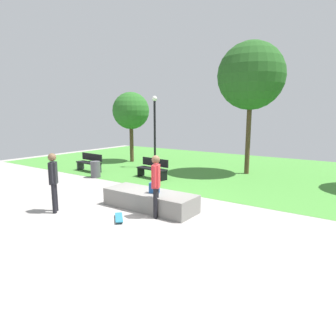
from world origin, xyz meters
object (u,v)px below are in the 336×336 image
object	(u,v)px
tree_slender_maple	(251,76)
skateboard_by_ledge	(119,217)
park_bench_center_lawn	(153,168)
tree_broad_elm	(131,111)
park_bench_near_path	(90,162)
trash_bin	(95,169)
concrete_ledge	(150,200)
skater_performing_trick	(53,178)
skater_watching	(156,181)
lamp_post	(155,124)
backpack_on_ledge	(154,188)

from	to	relation	value
tree_slender_maple	skateboard_by_ledge	bearing A→B (deg)	-93.77
park_bench_center_lawn	tree_broad_elm	distance (m)	5.81
park_bench_near_path	skateboard_by_ledge	bearing A→B (deg)	-34.70
trash_bin	concrete_ledge	bearing A→B (deg)	-23.90
skater_performing_trick	skateboard_by_ledge	size ratio (longest dim) A/B	2.51
concrete_ledge	skater_watching	xyz separation A→B (m)	(0.64, -0.51, 0.78)
park_bench_center_lawn	tree_slender_maple	world-z (taller)	tree_slender_maple
skater_performing_trick	tree_broad_elm	world-z (taller)	tree_broad_elm
skater_performing_trick	skater_watching	size ratio (longest dim) A/B	1.00
concrete_ledge	park_bench_center_lawn	bearing A→B (deg)	126.64
tree_slender_maple	tree_broad_elm	size ratio (longest dim) A/B	1.48
skater_watching	lamp_post	xyz separation A→B (m)	(-4.98, 6.44, 1.33)
lamp_post	skateboard_by_ledge	bearing A→B (deg)	-59.49
skateboard_by_ledge	park_bench_near_path	bearing A→B (deg)	145.30
backpack_on_ledge	skateboard_by_ledge	distance (m)	1.42
park_bench_center_lawn	concrete_ledge	bearing A→B (deg)	-53.36
skater_watching	park_bench_center_lawn	bearing A→B (deg)	128.83
backpack_on_ledge	trash_bin	xyz separation A→B (m)	(-5.24, 2.28, -0.33)
concrete_ledge	park_bench_near_path	xyz separation A→B (m)	(-6.45, 3.11, 0.20)
skateboard_by_ledge	lamp_post	xyz separation A→B (m)	(-4.26, 7.22, 2.33)
concrete_ledge	park_bench_near_path	world-z (taller)	park_bench_near_path
concrete_ledge	lamp_post	bearing A→B (deg)	126.22
park_bench_center_lawn	lamp_post	size ratio (longest dim) A/B	0.42
backpack_on_ledge	park_bench_near_path	size ratio (longest dim) A/B	0.20
tree_slender_maple	tree_broad_elm	world-z (taller)	tree_slender_maple
concrete_ledge	park_bench_near_path	distance (m)	7.17
skater_watching	skateboard_by_ledge	size ratio (longest dim) A/B	2.51
skater_watching	trash_bin	distance (m)	6.31
tree_slender_maple	tree_broad_elm	bearing A→B (deg)	-177.05
lamp_post	backpack_on_ledge	bearing A→B (deg)	-52.68
skateboard_by_ledge	lamp_post	size ratio (longest dim) A/B	0.18
concrete_ledge	backpack_on_ledge	size ratio (longest dim) A/B	9.46
backpack_on_ledge	skateboard_by_ledge	xyz separation A→B (m)	(-0.31, -1.23, -0.65)
concrete_ledge	lamp_post	size ratio (longest dim) A/B	0.78
backpack_on_ledge	skateboard_by_ledge	bearing A→B (deg)	59.65
skater_performing_trick	skateboard_by_ledge	world-z (taller)	skater_performing_trick
backpack_on_ledge	park_bench_center_lawn	world-z (taller)	park_bench_center_lawn
lamp_post	tree_slender_maple	bearing A→B (deg)	14.34
concrete_ledge	tree_slender_maple	distance (m)	8.43
skater_watching	park_bench_near_path	size ratio (longest dim) A/B	1.10
backpack_on_ledge	tree_broad_elm	bearing A→B (deg)	-60.21
skateboard_by_ledge	tree_broad_elm	xyz separation A→B (m)	(-6.74, 8.08, 3.05)
park_bench_near_path	lamp_post	xyz separation A→B (m)	(2.11, 2.81, 1.91)
concrete_ledge	park_bench_near_path	bearing A→B (deg)	154.22
park_bench_center_lawn	skater_watching	bearing A→B (deg)	-51.17
tree_slender_maple	lamp_post	bearing A→B (deg)	-165.66
park_bench_center_lawn	tree_broad_elm	xyz separation A→B (m)	(-4.11, 3.14, 2.64)
backpack_on_ledge	park_bench_near_path	xyz separation A→B (m)	(-6.68, 3.18, -0.23)
lamp_post	skater_watching	bearing A→B (deg)	-52.30
park_bench_near_path	trash_bin	xyz separation A→B (m)	(1.44, -0.90, -0.10)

